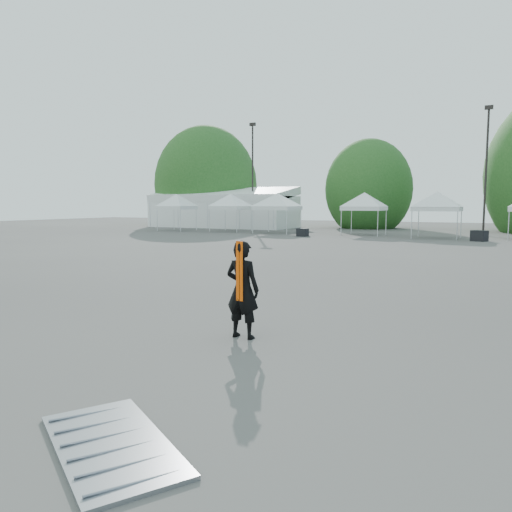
% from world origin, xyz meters
% --- Properties ---
extents(ground, '(120.00, 120.00, 0.00)m').
position_xyz_m(ground, '(0.00, 0.00, 0.00)').
color(ground, '#474442').
rests_on(ground, ground).
extents(marquee, '(15.00, 6.25, 4.23)m').
position_xyz_m(marquee, '(-22.00, 35.00, 1.97)').
color(marquee, white).
rests_on(marquee, ground).
extents(light_pole_west, '(0.60, 0.25, 10.30)m').
position_xyz_m(light_pole_west, '(-18.00, 34.00, 5.77)').
color(light_pole_west, black).
rests_on(light_pole_west, ground).
extents(light_pole_east, '(0.60, 0.25, 9.80)m').
position_xyz_m(light_pole_east, '(3.00, 32.00, 5.52)').
color(light_pole_east, black).
rests_on(light_pole_east, ground).
extents(tree_far_w, '(4.80, 4.80, 7.30)m').
position_xyz_m(tree_far_w, '(-26.00, 38.00, 4.54)').
color(tree_far_w, '#382314').
rests_on(tree_far_w, ground).
extents(tree_mid_w, '(4.16, 4.16, 6.33)m').
position_xyz_m(tree_mid_w, '(-8.00, 40.00, 3.93)').
color(tree_mid_w, '#382314').
rests_on(tree_mid_w, ground).
extents(tent_a, '(3.87, 3.87, 3.88)m').
position_xyz_m(tent_a, '(-22.35, 27.34, 3.06)').
color(tent_a, silver).
rests_on(tent_a, ground).
extents(tent_b, '(4.15, 4.15, 3.88)m').
position_xyz_m(tent_b, '(-17.38, 28.53, 3.06)').
color(tent_b, silver).
rests_on(tent_b, ground).
extents(tent_c, '(4.58, 4.58, 3.88)m').
position_xyz_m(tent_c, '(-12.59, 27.98, 3.06)').
color(tent_c, silver).
rests_on(tent_c, ground).
extents(tent_d, '(4.27, 4.27, 3.88)m').
position_xyz_m(tent_d, '(-5.41, 28.63, 3.06)').
color(tent_d, silver).
rests_on(tent_d, ground).
extents(tent_e, '(4.51, 4.51, 3.88)m').
position_xyz_m(tent_e, '(0.14, 27.50, 3.06)').
color(tent_e, silver).
rests_on(tent_e, ground).
extents(man, '(0.67, 0.45, 1.80)m').
position_xyz_m(man, '(0.44, -2.23, 0.90)').
color(man, black).
rests_on(man, ground).
extents(barrier_mid, '(2.28, 1.95, 0.07)m').
position_xyz_m(barrier_mid, '(1.23, -6.48, 0.03)').
color(barrier_mid, gray).
rests_on(barrier_mid, ground).
extents(crate_west, '(0.84, 0.69, 0.60)m').
position_xyz_m(crate_west, '(-9.06, 24.82, 0.30)').
color(crate_west, black).
rests_on(crate_west, ground).
extents(crate_mid, '(1.13, 1.03, 0.71)m').
position_xyz_m(crate_mid, '(3.04, 25.60, 0.36)').
color(crate_mid, black).
rests_on(crate_mid, ground).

